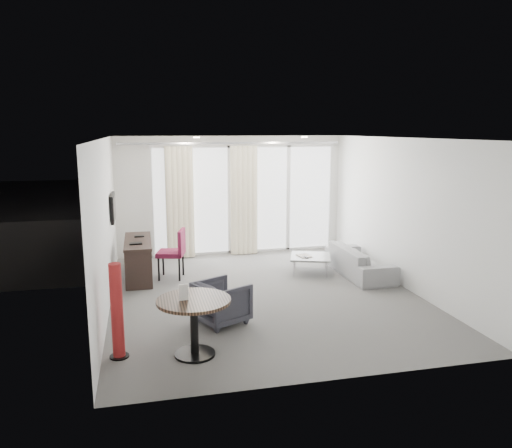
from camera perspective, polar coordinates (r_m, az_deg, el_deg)
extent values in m
cube|color=#5B5956|center=(8.48, 0.93, -8.06)|extent=(5.00, 6.00, 0.00)
cube|color=white|center=(8.03, 0.99, 9.78)|extent=(5.00, 6.00, 0.00)
cube|color=silver|center=(7.94, -16.83, -0.14)|extent=(0.00, 6.00, 2.60)
cube|color=silver|center=(9.09, 16.44, 1.22)|extent=(0.00, 6.00, 2.60)
cube|color=silver|center=(5.37, 8.78, -4.92)|extent=(5.00, 0.00, 2.60)
cylinder|color=#FFE0B2|center=(9.45, -6.81, 9.80)|extent=(0.12, 0.12, 0.02)
cylinder|color=#FFE0B2|center=(9.90, 5.54, 9.87)|extent=(0.12, 0.12, 0.02)
cylinder|color=maroon|center=(6.30, -15.61, -9.57)|extent=(0.28, 0.28, 1.18)
imported|color=#2E2E37|center=(7.23, -3.96, -8.91)|extent=(0.89, 0.88, 0.61)
imported|color=gray|center=(9.75, 11.74, -4.14)|extent=(0.72, 1.83, 0.54)
cube|color=#4D4D50|center=(12.80, -2.65, -1.86)|extent=(5.60, 3.00, 0.12)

